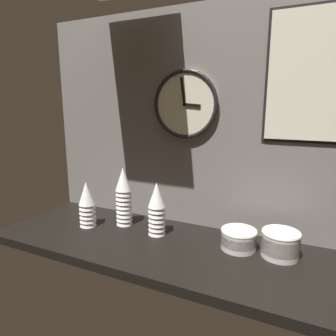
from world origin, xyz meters
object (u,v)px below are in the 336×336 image
cup_stack_left (87,204)px  menu_board (322,75)px  cup_stack_center (157,209)px  wall_clock (185,104)px  cup_stack_center_left (124,196)px  bowl_stack_right (239,238)px  bowl_stack_far_right (280,243)px

cup_stack_left → menu_board: (1.00, 0.24, 0.60)m
cup_stack_center → wall_clock: (0.07, 0.17, 0.48)m
cup_stack_center_left → cup_stack_center: cup_stack_center_left is taller
cup_stack_center_left → menu_board: bearing=9.9°
cup_stack_center_left → wall_clock: 0.55m
cup_stack_center_left → wall_clock: (0.27, 0.14, 0.46)m
bowl_stack_right → cup_stack_left: bearing=-173.7°
bowl_stack_right → cup_stack_center: bearing=-176.9°
cup_stack_center_left → wall_clock: size_ratio=0.91×
wall_clock → menu_board: 0.58m
cup_stack_left → menu_board: 1.19m
bowl_stack_far_right → wall_clock: (-0.48, 0.15, 0.55)m
bowl_stack_far_right → menu_board: menu_board is taller
cup_stack_left → bowl_stack_right: cup_stack_left is taller
cup_stack_center_left → bowl_stack_far_right: 0.76m
cup_stack_left → bowl_stack_far_right: cup_stack_left is taller
cup_stack_center_left → cup_stack_left: cup_stack_center_left is taller
cup_stack_left → bowl_stack_far_right: size_ratio=1.52×
bowl_stack_far_right → wall_clock: size_ratio=0.46×
cup_stack_center_left → bowl_stack_right: cup_stack_center_left is taller
cup_stack_center → wall_clock: size_ratio=0.77×
cup_stack_center → bowl_stack_right: bearing=3.1°
cup_stack_center_left → cup_stack_center: (0.21, -0.03, -0.02)m
cup_stack_center → bowl_stack_right: (0.38, 0.02, -0.08)m
cup_stack_center_left → cup_stack_center: size_ratio=1.18×
wall_clock → cup_stack_center: bearing=-111.2°
bowl_stack_far_right → cup_stack_center: bearing=-177.2°
cup_stack_left → bowl_stack_far_right: bearing=5.5°
bowl_stack_right → menu_board: bearing=32.0°
cup_stack_center → bowl_stack_far_right: 0.55m
bowl_stack_far_right → wall_clock: bearing=163.2°
cup_stack_left → menu_board: size_ratio=0.43×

